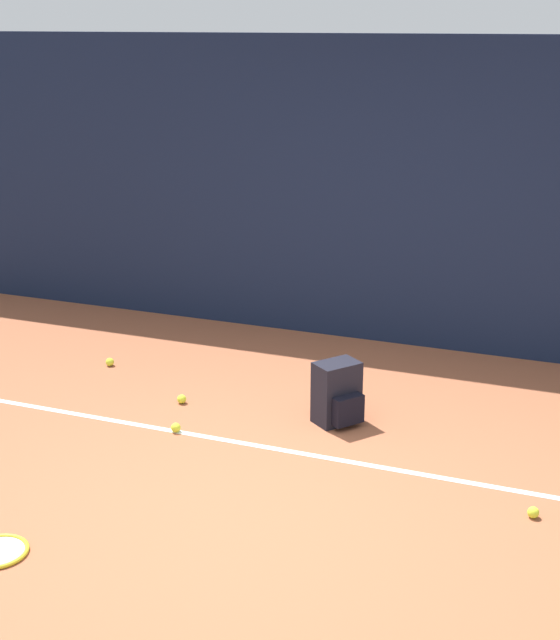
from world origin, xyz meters
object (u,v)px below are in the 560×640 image
object	(u,v)px
tennis_ball_mid_court	(176,428)
tennis_ball_far_left	(533,512)
backpack	(338,394)
tennis_ball_by_fence	(182,399)
tennis_ball_near_player	(110,362)

from	to	relation	value
tennis_ball_mid_court	tennis_ball_far_left	xyz separation A→B (m)	(2.38, -0.27, 0.00)
backpack	tennis_ball_mid_court	bearing A→B (deg)	156.35
tennis_ball_by_fence	tennis_ball_mid_court	distance (m)	0.48
backpack	tennis_ball_by_fence	bearing A→B (deg)	132.02
tennis_ball_far_left	tennis_ball_near_player	bearing A→B (deg)	161.22
tennis_ball_by_fence	tennis_ball_mid_court	bearing A→B (deg)	-67.80
tennis_ball_mid_court	tennis_ball_by_fence	bearing A→B (deg)	112.20
tennis_ball_by_fence	tennis_ball_far_left	world-z (taller)	same
backpack	tennis_ball_by_fence	world-z (taller)	backpack
tennis_ball_by_fence	tennis_ball_far_left	size ratio (longest dim) A/B	1.00
backpack	tennis_ball_mid_court	xyz separation A→B (m)	(-0.98, -0.54, -0.18)
tennis_ball_near_player	tennis_ball_far_left	world-z (taller)	same
tennis_ball_near_player	backpack	bearing A→B (deg)	-10.12
backpack	tennis_ball_by_fence	size ratio (longest dim) A/B	6.67
tennis_ball_near_player	tennis_ball_mid_court	bearing A→B (deg)	-40.42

